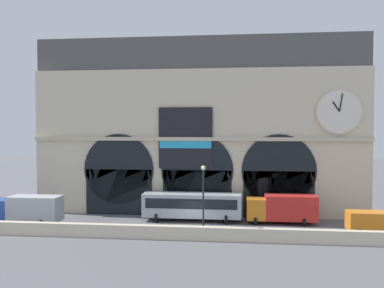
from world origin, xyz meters
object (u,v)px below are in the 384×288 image
box_truck_west (27,209)px  bus_center (192,205)px  street_lamp_quayside (203,192)px  box_truck_mideast (282,208)px  van_east (375,221)px

box_truck_west → bus_center: bearing=11.5°
bus_center → street_lamp_quayside: 7.37m
bus_center → street_lamp_quayside: size_ratio=1.59×
box_truck_west → street_lamp_quayside: street_lamp_quayside is taller
box_truck_west → street_lamp_quayside: 19.72m
box_truck_mideast → box_truck_west: bearing=-172.9°
bus_center → box_truck_west: bearing=-168.5°
bus_center → van_east: bearing=-10.6°
bus_center → van_east: 18.83m
box_truck_mideast → van_east: size_ratio=1.44×
box_truck_west → street_lamp_quayside: bearing=-9.1°
bus_center → box_truck_mideast: bearing=-0.7°
box_truck_west → van_east: (36.01, 0.08, -0.45)m
van_east → street_lamp_quayside: (-16.72, -3.17, 3.17)m
van_east → box_truck_mideast: bearing=158.5°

